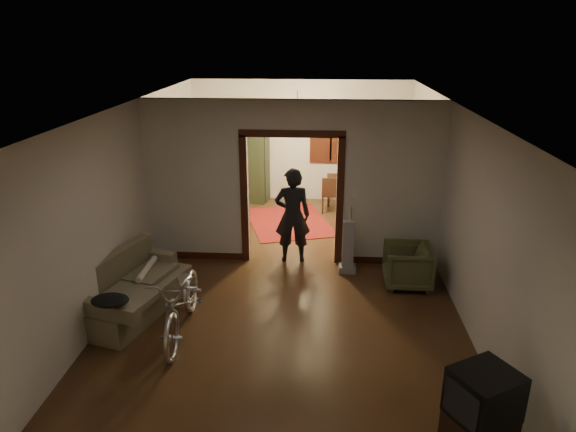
# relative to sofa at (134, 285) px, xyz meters

# --- Properties ---
(floor) EXTENTS (5.00, 8.50, 0.01)m
(floor) POSITION_rel_sofa_xyz_m (2.15, 1.17, -0.42)
(floor) COLOR #331E10
(floor) RESTS_ON ground
(ceiling) EXTENTS (5.00, 8.50, 0.01)m
(ceiling) POSITION_rel_sofa_xyz_m (2.15, 1.17, 2.38)
(ceiling) COLOR white
(ceiling) RESTS_ON floor
(wall_back) EXTENTS (5.00, 0.02, 2.80)m
(wall_back) POSITION_rel_sofa_xyz_m (2.15, 5.42, 0.98)
(wall_back) COLOR beige
(wall_back) RESTS_ON floor
(wall_left) EXTENTS (0.02, 8.50, 2.80)m
(wall_left) POSITION_rel_sofa_xyz_m (-0.35, 1.17, 0.98)
(wall_left) COLOR beige
(wall_left) RESTS_ON floor
(wall_right) EXTENTS (0.02, 8.50, 2.80)m
(wall_right) POSITION_rel_sofa_xyz_m (4.65, 1.17, 0.98)
(wall_right) COLOR beige
(wall_right) RESTS_ON floor
(partition_wall) EXTENTS (5.00, 0.14, 2.80)m
(partition_wall) POSITION_rel_sofa_xyz_m (2.15, 1.92, 0.98)
(partition_wall) COLOR beige
(partition_wall) RESTS_ON floor
(door_casing) EXTENTS (1.74, 0.20, 2.32)m
(door_casing) POSITION_rel_sofa_xyz_m (2.15, 1.92, 0.68)
(door_casing) COLOR #33150B
(door_casing) RESTS_ON floor
(far_window) EXTENTS (0.98, 0.06, 1.28)m
(far_window) POSITION_rel_sofa_xyz_m (2.85, 5.38, 1.13)
(far_window) COLOR black
(far_window) RESTS_ON wall_back
(chandelier) EXTENTS (0.24, 0.24, 0.24)m
(chandelier) POSITION_rel_sofa_xyz_m (2.15, 3.67, 1.93)
(chandelier) COLOR #FFE0A5
(chandelier) RESTS_ON ceiling
(light_switch) EXTENTS (0.08, 0.01, 0.12)m
(light_switch) POSITION_rel_sofa_xyz_m (3.20, 1.84, 0.83)
(light_switch) COLOR silver
(light_switch) RESTS_ON partition_wall
(sofa) EXTENTS (1.31, 2.00, 0.85)m
(sofa) POSITION_rel_sofa_xyz_m (0.00, 0.00, 0.00)
(sofa) COLOR brown
(sofa) RESTS_ON floor
(rolled_paper) EXTENTS (0.09, 0.74, 0.09)m
(rolled_paper) POSITION_rel_sofa_xyz_m (0.10, 0.30, 0.11)
(rolled_paper) COLOR beige
(rolled_paper) RESTS_ON sofa
(jacket) EXTENTS (0.47, 0.35, 0.14)m
(jacket) POSITION_rel_sofa_xyz_m (0.05, -0.91, 0.26)
(jacket) COLOR black
(jacket) RESTS_ON sofa
(bicycle) EXTENTS (0.71, 1.84, 0.95)m
(bicycle) POSITION_rel_sofa_xyz_m (0.85, -0.51, 0.05)
(bicycle) COLOR silver
(bicycle) RESTS_ON floor
(armchair) EXTENTS (0.76, 0.73, 0.67)m
(armchair) POSITION_rel_sofa_xyz_m (4.02, 1.06, -0.09)
(armchair) COLOR #494D2B
(armchair) RESTS_ON floor
(crt_tv) EXTENTS (0.72, 0.70, 0.47)m
(crt_tv) POSITION_rel_sofa_xyz_m (4.16, -2.44, 0.29)
(crt_tv) COLOR black
(crt_tv) RESTS_ON tv_stand
(vacuum) EXTENTS (0.32, 0.27, 0.91)m
(vacuum) POSITION_rel_sofa_xyz_m (3.11, 1.49, 0.03)
(vacuum) COLOR gray
(vacuum) RESTS_ON floor
(person) EXTENTS (0.65, 0.46, 1.68)m
(person) POSITION_rel_sofa_xyz_m (2.16, 1.88, 0.42)
(person) COLOR black
(person) RESTS_ON floor
(oriental_rug) EXTENTS (2.10, 2.43, 0.02)m
(oriental_rug) POSITION_rel_sofa_xyz_m (1.97, 3.77, -0.42)
(oriental_rug) COLOR maroon
(oriental_rug) RESTS_ON floor
(locker) EXTENTS (1.00, 0.68, 1.83)m
(locker) POSITION_rel_sofa_xyz_m (0.93, 5.21, 0.49)
(locker) COLOR #242E1B
(locker) RESTS_ON floor
(globe) EXTENTS (0.29, 0.29, 0.29)m
(globe) POSITION_rel_sofa_xyz_m (0.93, 5.21, 1.52)
(globe) COLOR #1E5972
(globe) RESTS_ON locker
(desk) EXTENTS (1.00, 0.71, 0.66)m
(desk) POSITION_rel_sofa_xyz_m (3.23, 5.04, -0.09)
(desk) COLOR black
(desk) RESTS_ON floor
(desk_chair) EXTENTS (0.47, 0.47, 0.82)m
(desk_chair) POSITION_rel_sofa_xyz_m (2.84, 4.52, -0.01)
(desk_chair) COLOR black
(desk_chair) RESTS_ON floor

